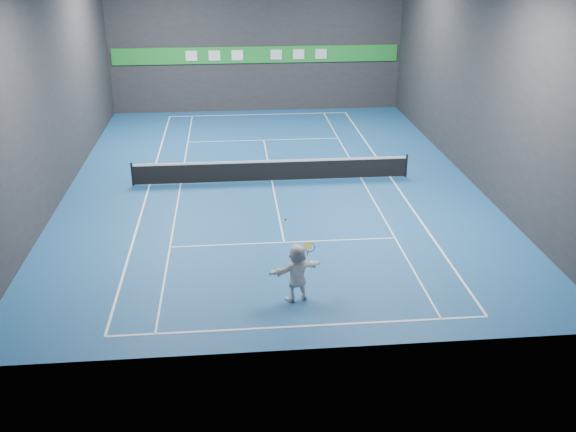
{
  "coord_description": "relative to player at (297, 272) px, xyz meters",
  "views": [
    {
      "loc": [
        -1.81,
        -27.28,
        10.22
      ],
      "look_at": [
        0.04,
        -7.44,
        1.5
      ],
      "focal_mm": 40.0,
      "sensor_mm": 36.0,
      "label": 1
    }
  ],
  "objects": [
    {
      "name": "service_line_far",
      "position": [
        -0.04,
        16.78,
        -0.92
      ],
      "size": [
        8.23,
        0.06,
        0.01
      ],
      "primitive_type": "cube",
      "color": "white",
      "rests_on": "ground"
    },
    {
      "name": "baseline_near",
      "position": [
        -0.04,
        -1.51,
        -0.92
      ],
      "size": [
        10.98,
        0.08,
        0.01
      ],
      "primitive_type": "cube",
      "color": "white",
      "rests_on": "ground"
    },
    {
      "name": "sideline_singles_right",
      "position": [
        4.07,
        10.38,
        -0.92
      ],
      "size": [
        0.06,
        23.78,
        0.01
      ],
      "primitive_type": "cube",
      "color": "white",
      "rests_on": "ground"
    },
    {
      "name": "tennis_racket",
      "position": [
        0.36,
        0.05,
        0.75
      ],
      "size": [
        0.45,
        0.32,
        0.7
      ],
      "color": "red",
      "rests_on": "player"
    },
    {
      "name": "wall_front",
      "position": [
        -0.04,
        -2.62,
        3.58
      ],
      "size": [
        18.0,
        0.1,
        9.0
      ],
      "primitive_type": "cube",
      "color": "#262629",
      "rests_on": "ground"
    },
    {
      "name": "tennis_ball",
      "position": [
        -0.34,
        0.14,
        1.7
      ],
      "size": [
        0.07,
        0.07,
        0.07
      ],
      "primitive_type": "sphere",
      "color": "#CEDB24",
      "rests_on": "player"
    },
    {
      "name": "tennis_net",
      "position": [
        -0.04,
        10.38,
        -0.38
      ],
      "size": [
        12.5,
        0.1,
        1.07
      ],
      "color": "black",
      "rests_on": "ground"
    },
    {
      "name": "baseline_far",
      "position": [
        -0.04,
        22.27,
        -0.92
      ],
      "size": [
        10.98,
        0.08,
        0.01
      ],
      "primitive_type": "cube",
      "color": "white",
      "rests_on": "ground"
    },
    {
      "name": "ground",
      "position": [
        -0.04,
        10.38,
        -0.92
      ],
      "size": [
        26.0,
        26.0,
        0.0
      ],
      "primitive_type": "plane",
      "color": "navy",
      "rests_on": "ground"
    },
    {
      "name": "sideline_doubles_right",
      "position": [
        5.45,
        10.38,
        -0.92
      ],
      "size": [
        0.08,
        23.78,
        0.01
      ],
      "primitive_type": "cube",
      "color": "white",
      "rests_on": "ground"
    },
    {
      "name": "player",
      "position": [
        0.0,
        0.0,
        0.0
      ],
      "size": [
        1.8,
        1.11,
        1.85
      ],
      "primitive_type": "imported",
      "rotation": [
        0.0,
        0.0,
        3.5
      ],
      "color": "white",
      "rests_on": "ground"
    },
    {
      "name": "service_line_near",
      "position": [
        -0.04,
        3.98,
        -0.92
      ],
      "size": [
        8.23,
        0.06,
        0.01
      ],
      "primitive_type": "cube",
      "color": "white",
      "rests_on": "ground"
    },
    {
      "name": "wall_right",
      "position": [
        8.96,
        10.38,
        3.58
      ],
      "size": [
        0.1,
        26.0,
        9.0
      ],
      "primitive_type": "cube",
      "color": "#262629",
      "rests_on": "ground"
    },
    {
      "name": "sideline_doubles_left",
      "position": [
        -5.53,
        10.38,
        -0.92
      ],
      "size": [
        0.08,
        23.78,
        0.01
      ],
      "primitive_type": "cube",
      "color": "white",
      "rests_on": "ground"
    },
    {
      "name": "wall_back",
      "position": [
        -0.04,
        23.38,
        3.58
      ],
      "size": [
        18.0,
        0.1,
        9.0
      ],
      "primitive_type": "cube",
      "color": "#262629",
      "rests_on": "ground"
    },
    {
      "name": "center_service_line",
      "position": [
        -0.04,
        10.38,
        -0.92
      ],
      "size": [
        0.06,
        12.8,
        0.01
      ],
      "primitive_type": "cube",
      "color": "white",
      "rests_on": "ground"
    },
    {
      "name": "sideline_singles_left",
      "position": [
        -4.15,
        10.38,
        -0.92
      ],
      "size": [
        0.06,
        23.78,
        0.01
      ],
      "primitive_type": "cube",
      "color": "white",
      "rests_on": "ground"
    },
    {
      "name": "sponsor_banner",
      "position": [
        -0.04,
        23.31,
        2.58
      ],
      "size": [
        17.64,
        0.11,
        1.0
      ],
      "color": "#1E8B2D",
      "rests_on": "wall_back"
    },
    {
      "name": "wall_left",
      "position": [
        -9.04,
        10.38,
        3.58
      ],
      "size": [
        0.1,
        26.0,
        9.0
      ],
      "primitive_type": "cube",
      "color": "#262629",
      "rests_on": "ground"
    }
  ]
}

